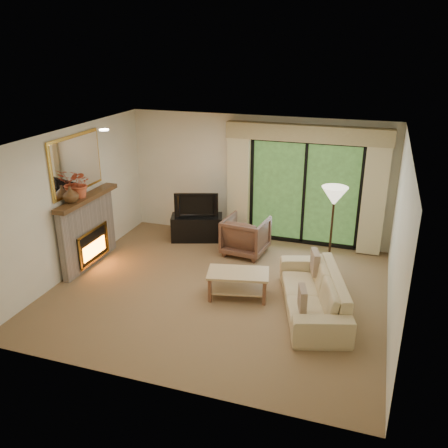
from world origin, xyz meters
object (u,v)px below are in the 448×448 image
(sofa, at_px, (313,292))
(coffee_table, at_px, (238,284))
(media_console, at_px, (197,228))
(armchair, at_px, (246,236))

(sofa, height_order, coffee_table, sofa)
(media_console, relative_size, coffee_table, 1.07)
(media_console, distance_m, sofa, 3.46)
(media_console, xyz_separation_m, armchair, (1.18, -0.36, 0.11))
(media_console, bearing_deg, armchair, -35.42)
(media_console, relative_size, sofa, 0.49)
(media_console, height_order, sofa, sofa)
(armchair, xyz_separation_m, coffee_table, (0.35, -1.69, -0.15))
(media_console, height_order, armchair, armchair)
(sofa, bearing_deg, coffee_table, -108.23)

